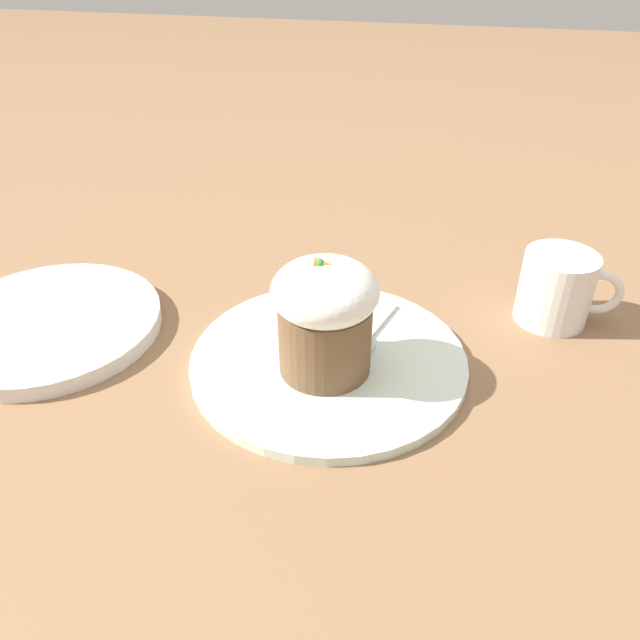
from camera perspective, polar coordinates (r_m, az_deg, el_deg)
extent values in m
plane|color=#846042|center=(0.61, 0.78, -4.04)|extent=(4.00, 4.00, 0.00)
cylinder|color=silver|center=(0.61, 0.79, -3.66)|extent=(0.27, 0.27, 0.01)
cylinder|color=brown|center=(0.57, 0.00, -1.50)|extent=(0.09, 0.09, 0.07)
ellipsoid|color=white|center=(0.54, 0.00, 2.75)|extent=(0.10, 0.10, 0.05)
cone|color=orange|center=(0.53, 1.00, 5.00)|extent=(0.02, 0.01, 0.01)
sphere|color=green|center=(0.53, -0.07, 5.11)|extent=(0.01, 0.01, 0.01)
cube|color=silver|center=(0.65, 5.47, -0.10)|extent=(0.03, 0.07, 0.00)
ellipsoid|color=silver|center=(0.61, 3.59, -2.22)|extent=(0.04, 0.05, 0.01)
cylinder|color=white|center=(0.70, 20.74, 2.76)|extent=(0.07, 0.07, 0.08)
torus|color=white|center=(0.71, 24.08, 2.32)|extent=(0.05, 0.01, 0.05)
cylinder|color=white|center=(0.71, -23.57, -0.34)|extent=(0.23, 0.23, 0.02)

